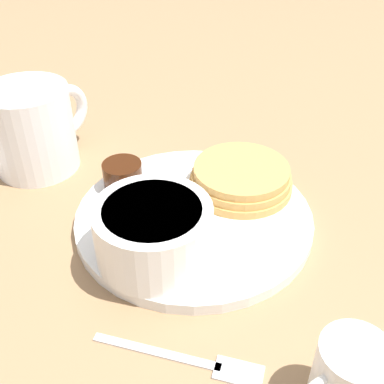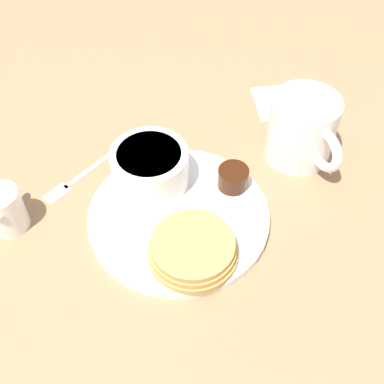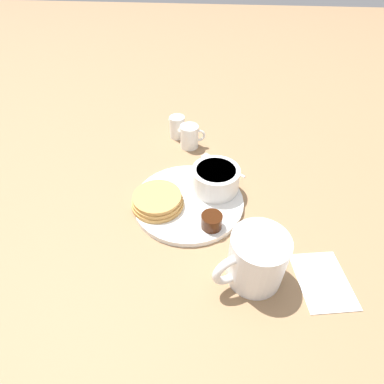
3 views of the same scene
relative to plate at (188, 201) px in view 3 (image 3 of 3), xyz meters
name	(u,v)px [view 3 (image 3 of 3)]	position (x,y,z in m)	size (l,w,h in m)	color
ground_plane	(188,203)	(0.00, 0.00, -0.01)	(4.00, 4.00, 0.00)	#93704C
plate	(188,201)	(0.00, 0.00, 0.00)	(0.24, 0.24, 0.01)	white
pancake_stack	(157,200)	(-0.02, 0.06, 0.02)	(0.11, 0.11, 0.03)	tan
bowl	(216,178)	(0.04, -0.06, 0.04)	(0.11, 0.11, 0.05)	white
syrup_cup	(212,221)	(-0.07, -0.05, 0.02)	(0.04, 0.04, 0.03)	#38190A
butter_ramekin	(225,184)	(0.04, -0.08, 0.02)	(0.04, 0.04, 0.04)	white
coffee_mug	(255,259)	(-0.17, -0.13, 0.04)	(0.10, 0.12, 0.10)	white
creamer_pitcher_near	(190,136)	(0.22, 0.02, 0.03)	(0.05, 0.07, 0.06)	white
creamer_pitcher_far	(178,127)	(0.27, 0.06, 0.03)	(0.04, 0.06, 0.06)	white
fork	(218,162)	(0.15, -0.06, 0.00)	(0.09, 0.11, 0.00)	silver
napkin	(323,281)	(-0.17, -0.25, 0.00)	(0.13, 0.10, 0.00)	white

